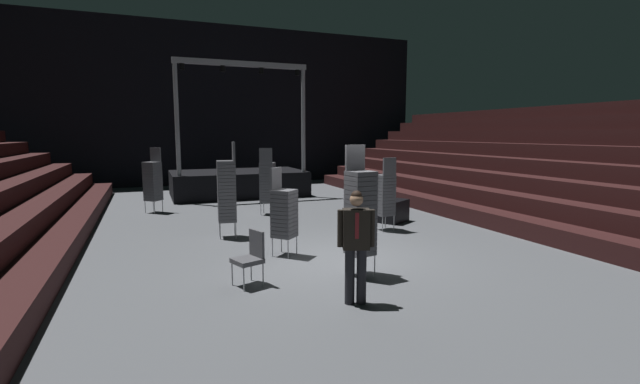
{
  "coord_description": "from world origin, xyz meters",
  "views": [
    {
      "loc": [
        -3.55,
        -8.09,
        2.59
      ],
      "look_at": [
        -0.27,
        0.24,
        1.4
      ],
      "focal_mm": 24.72,
      "sensor_mm": 36.0,
      "label": 1
    }
  ],
  "objects_px": {
    "equipment_road_case": "(394,211)",
    "chair_stack_mid_left": "(227,190)",
    "stage_riser": "(238,181)",
    "chair_stack_mid_right": "(385,194)",
    "man_with_tie": "(356,240)",
    "chair_stack_front_left": "(360,211)",
    "chair_stack_rear_left": "(153,180)",
    "chair_stack_front_right": "(284,212)",
    "chair_stack_mid_centre": "(268,181)",
    "loose_chair_near_man": "(251,255)"
  },
  "relations": [
    {
      "from": "chair_stack_mid_right",
      "to": "chair_stack_rear_left",
      "type": "xyz_separation_m",
      "value": [
        -5.74,
        5.11,
        0.08
      ]
    },
    {
      "from": "chair_stack_mid_right",
      "to": "man_with_tie",
      "type": "bearing_deg",
      "value": -131.76
    },
    {
      "from": "equipment_road_case",
      "to": "man_with_tie",
      "type": "bearing_deg",
      "value": -125.98
    },
    {
      "from": "stage_riser",
      "to": "chair_stack_mid_right",
      "type": "xyz_separation_m",
      "value": [
        2.35,
        -8.16,
        0.38
      ]
    },
    {
      "from": "stage_riser",
      "to": "chair_stack_mid_right",
      "type": "bearing_deg",
      "value": -73.94
    },
    {
      "from": "stage_riser",
      "to": "loose_chair_near_man",
      "type": "bearing_deg",
      "value": -100.02
    },
    {
      "from": "equipment_road_case",
      "to": "chair_stack_mid_centre",
      "type": "bearing_deg",
      "value": 141.16
    },
    {
      "from": "chair_stack_front_left",
      "to": "chair_stack_front_right",
      "type": "height_order",
      "value": "chair_stack_front_left"
    },
    {
      "from": "chair_stack_mid_left",
      "to": "chair_stack_mid_right",
      "type": "height_order",
      "value": "chair_stack_mid_left"
    },
    {
      "from": "chair_stack_front_right",
      "to": "chair_stack_mid_centre",
      "type": "height_order",
      "value": "chair_stack_mid_centre"
    },
    {
      "from": "chair_stack_front_right",
      "to": "loose_chair_near_man",
      "type": "distance_m",
      "value": 1.95
    },
    {
      "from": "chair_stack_front_right",
      "to": "stage_riser",
      "type": "bearing_deg",
      "value": -138.93
    },
    {
      "from": "chair_stack_front_right",
      "to": "loose_chair_near_man",
      "type": "xyz_separation_m",
      "value": [
        -1.07,
        -1.58,
        -0.41
      ]
    },
    {
      "from": "equipment_road_case",
      "to": "chair_stack_mid_left",
      "type": "bearing_deg",
      "value": -178.02
    },
    {
      "from": "chair_stack_mid_left",
      "to": "chair_stack_rear_left",
      "type": "height_order",
      "value": "chair_stack_mid_left"
    },
    {
      "from": "chair_stack_mid_left",
      "to": "equipment_road_case",
      "type": "relative_size",
      "value": 2.66
    },
    {
      "from": "chair_stack_front_right",
      "to": "chair_stack_mid_centre",
      "type": "distance_m",
      "value": 4.89
    },
    {
      "from": "loose_chair_near_man",
      "to": "man_with_tie",
      "type": "bearing_deg",
      "value": -157.07
    },
    {
      "from": "chair_stack_front_left",
      "to": "chair_stack_mid_right",
      "type": "bearing_deg",
      "value": -134.38
    },
    {
      "from": "stage_riser",
      "to": "equipment_road_case",
      "type": "height_order",
      "value": "stage_riser"
    },
    {
      "from": "chair_stack_front_left",
      "to": "chair_stack_mid_centre",
      "type": "xyz_separation_m",
      "value": [
        0.01,
        6.61,
        -0.13
      ]
    },
    {
      "from": "man_with_tie",
      "to": "chair_stack_rear_left",
      "type": "relative_size",
      "value": 0.82
    },
    {
      "from": "man_with_tie",
      "to": "chair_stack_front_right",
      "type": "xyz_separation_m",
      "value": [
        -0.22,
        3.0,
        -0.05
      ]
    },
    {
      "from": "chair_stack_mid_right",
      "to": "equipment_road_case",
      "type": "relative_size",
      "value": 2.18
    },
    {
      "from": "chair_stack_front_right",
      "to": "chair_stack_mid_right",
      "type": "height_order",
      "value": "chair_stack_mid_right"
    },
    {
      "from": "chair_stack_front_left",
      "to": "chair_stack_front_right",
      "type": "relative_size",
      "value": 1.27
    },
    {
      "from": "man_with_tie",
      "to": "chair_stack_rear_left",
      "type": "distance_m",
      "value": 9.9
    },
    {
      "from": "chair_stack_mid_centre",
      "to": "chair_stack_rear_left",
      "type": "bearing_deg",
      "value": -178.66
    },
    {
      "from": "stage_riser",
      "to": "man_with_tie",
      "type": "distance_m",
      "value": 12.59
    },
    {
      "from": "chair_stack_rear_left",
      "to": "equipment_road_case",
      "type": "height_order",
      "value": "chair_stack_rear_left"
    },
    {
      "from": "chair_stack_front_left",
      "to": "chair_stack_rear_left",
      "type": "xyz_separation_m",
      "value": [
        -3.4,
        8.32,
        -0.13
      ]
    },
    {
      "from": "man_with_tie",
      "to": "chair_stack_mid_right",
      "type": "distance_m",
      "value": 5.35
    },
    {
      "from": "chair_stack_front_right",
      "to": "chair_stack_mid_right",
      "type": "relative_size",
      "value": 0.96
    },
    {
      "from": "chair_stack_front_left",
      "to": "loose_chair_near_man",
      "type": "bearing_deg",
      "value": -14.76
    },
    {
      "from": "man_with_tie",
      "to": "chair_stack_front_right",
      "type": "height_order",
      "value": "chair_stack_front_right"
    },
    {
      "from": "stage_riser",
      "to": "chair_stack_mid_centre",
      "type": "xyz_separation_m",
      "value": [
        0.02,
        -4.76,
        0.47
      ]
    },
    {
      "from": "chair_stack_mid_left",
      "to": "chair_stack_mid_centre",
      "type": "height_order",
      "value": "chair_stack_mid_left"
    },
    {
      "from": "chair_stack_mid_left",
      "to": "chair_stack_rear_left",
      "type": "bearing_deg",
      "value": 26.86
    },
    {
      "from": "chair_stack_mid_centre",
      "to": "loose_chair_near_man",
      "type": "xyz_separation_m",
      "value": [
        -1.99,
        -6.38,
        -0.53
      ]
    },
    {
      "from": "chair_stack_front_right",
      "to": "loose_chair_near_man",
      "type": "height_order",
      "value": "chair_stack_front_right"
    },
    {
      "from": "man_with_tie",
      "to": "chair_stack_mid_centre",
      "type": "distance_m",
      "value": 7.83
    },
    {
      "from": "stage_riser",
      "to": "chair_stack_front_left",
      "type": "xyz_separation_m",
      "value": [
        0.0,
        -11.37,
        0.59
      ]
    },
    {
      "from": "chair_stack_rear_left",
      "to": "loose_chair_near_man",
      "type": "bearing_deg",
      "value": 141.97
    },
    {
      "from": "chair_stack_mid_right",
      "to": "stage_riser",
      "type": "bearing_deg",
      "value": 98.72
    },
    {
      "from": "stage_riser",
      "to": "man_with_tie",
      "type": "bearing_deg",
      "value": -93.06
    },
    {
      "from": "chair_stack_front_left",
      "to": "chair_stack_mid_right",
      "type": "xyz_separation_m",
      "value": [
        2.35,
        3.21,
        -0.21
      ]
    },
    {
      "from": "stage_riser",
      "to": "man_with_tie",
      "type": "height_order",
      "value": "stage_riser"
    },
    {
      "from": "chair_stack_mid_centre",
      "to": "chair_stack_front_right",
      "type": "bearing_deg",
      "value": -72.7
    },
    {
      "from": "man_with_tie",
      "to": "chair_stack_mid_centre",
      "type": "relative_size",
      "value": 0.82
    },
    {
      "from": "man_with_tie",
      "to": "chair_stack_mid_right",
      "type": "xyz_separation_m",
      "value": [
        3.02,
        4.41,
        -0.01
      ]
    }
  ]
}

